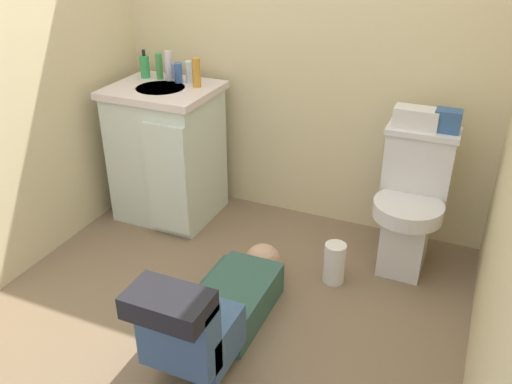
# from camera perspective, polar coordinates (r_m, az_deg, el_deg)

# --- Properties ---
(ground_plane) EXTENTS (2.72, 3.17, 0.04)m
(ground_plane) POSITION_cam_1_polar(r_m,az_deg,el_deg) (2.69, -3.86, -12.99)
(ground_plane) COLOR #7F684D
(wall_back) EXTENTS (2.38, 0.08, 2.40)m
(wall_back) POSITION_cam_1_polar(r_m,az_deg,el_deg) (3.12, 5.26, 17.87)
(wall_back) COLOR beige
(wall_back) RESTS_ON ground_plane
(toilet) EXTENTS (0.36, 0.46, 0.75)m
(toilet) POSITION_cam_1_polar(r_m,az_deg,el_deg) (2.93, 15.95, -1.12)
(toilet) COLOR silver
(toilet) RESTS_ON ground_plane
(vanity_cabinet) EXTENTS (0.60, 0.53, 0.82)m
(vanity_cabinet) POSITION_cam_1_polar(r_m,az_deg,el_deg) (3.33, -9.27, 4.20)
(vanity_cabinet) COLOR silver
(vanity_cabinet) RESTS_ON ground_plane
(faucet) EXTENTS (0.02, 0.02, 0.10)m
(faucet) POSITION_cam_1_polar(r_m,az_deg,el_deg) (3.30, -8.57, 12.36)
(faucet) COLOR silver
(faucet) RESTS_ON vanity_cabinet
(person_plumber) EXTENTS (0.39, 1.06, 0.52)m
(person_plumber) POSITION_cam_1_polar(r_m,az_deg,el_deg) (2.43, -4.17, -12.08)
(person_plumber) COLOR #33594C
(person_plumber) RESTS_ON ground_plane
(tissue_box) EXTENTS (0.22, 0.11, 0.10)m
(tissue_box) POSITION_cam_1_polar(r_m,az_deg,el_deg) (2.85, 16.48, 7.51)
(tissue_box) COLOR silver
(tissue_box) RESTS_ON toilet
(toiletry_bag) EXTENTS (0.12, 0.09, 0.11)m
(toiletry_bag) POSITION_cam_1_polar(r_m,az_deg,el_deg) (2.83, 19.49, 7.07)
(toiletry_bag) COLOR #33598C
(toiletry_bag) RESTS_ON toilet
(soap_dispenser) EXTENTS (0.06, 0.06, 0.17)m
(soap_dispenser) POSITION_cam_1_polar(r_m,az_deg,el_deg) (3.38, -11.59, 12.80)
(soap_dispenser) COLOR green
(soap_dispenser) RESTS_ON vanity_cabinet
(bottle_green) EXTENTS (0.04, 0.04, 0.15)m
(bottle_green) POSITION_cam_1_polar(r_m,az_deg,el_deg) (3.33, -10.12, 12.87)
(bottle_green) COLOR #469D4D
(bottle_green) RESTS_ON vanity_cabinet
(bottle_white) EXTENTS (0.04, 0.04, 0.17)m
(bottle_white) POSITION_cam_1_polar(r_m,az_deg,el_deg) (3.29, -9.17, 12.93)
(bottle_white) COLOR white
(bottle_white) RESTS_ON vanity_cabinet
(bottle_blue) EXTENTS (0.05, 0.05, 0.11)m
(bottle_blue) POSITION_cam_1_polar(r_m,az_deg,el_deg) (3.25, -8.16, 12.27)
(bottle_blue) COLOR #3964B7
(bottle_blue) RESTS_ON vanity_cabinet
(bottle_clear) EXTENTS (0.06, 0.06, 0.12)m
(bottle_clear) POSITION_cam_1_polar(r_m,az_deg,el_deg) (3.25, -6.87, 12.42)
(bottle_clear) COLOR silver
(bottle_clear) RESTS_ON vanity_cabinet
(bottle_amber) EXTENTS (0.05, 0.05, 0.16)m
(bottle_amber) POSITION_cam_1_polar(r_m,az_deg,el_deg) (3.15, -6.28, 12.36)
(bottle_amber) COLOR #C6872C
(bottle_amber) RESTS_ON vanity_cabinet
(paper_towel_roll) EXTENTS (0.11, 0.11, 0.22)m
(paper_towel_roll) POSITION_cam_1_polar(r_m,az_deg,el_deg) (2.84, 8.24, -7.39)
(paper_towel_roll) COLOR white
(paper_towel_roll) RESTS_ON ground_plane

